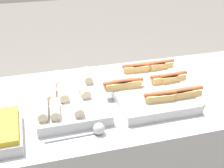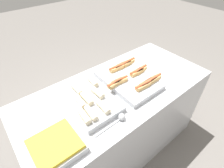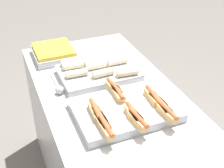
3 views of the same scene
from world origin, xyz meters
The scene contains 4 objects.
counter centered at (0.00, 0.00, 0.44)m, with size 1.74×0.79×0.88m.
tray_hotdogs centered at (0.14, 0.00, 0.92)m, with size 0.47×0.54×0.10m.
tray_wraps centered at (-0.29, 0.00, 0.92)m, with size 0.33×0.48×0.10m.
serving_spoon_near centered at (-0.21, -0.28, 0.91)m, with size 0.26×0.05×0.05m.
Camera 1 is at (-0.43, -1.33, 1.71)m, focal length 50.00 mm.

